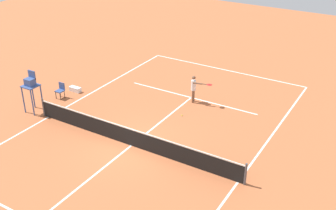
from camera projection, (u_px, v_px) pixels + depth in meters
name	position (u px, v px, depth m)	size (l,w,h in m)	color
ground_plane	(131.00, 145.00, 20.27)	(60.00, 60.00, 0.00)	#B76038
court_lines	(131.00, 145.00, 20.27)	(11.26, 22.62, 0.01)	white
tennis_net	(131.00, 137.00, 20.05)	(11.86, 0.10, 1.07)	#4C4C51
player_serving	(194.00, 87.00, 24.02)	(1.30, 0.47, 1.66)	brown
tennis_ball	(182.00, 115.00, 22.94)	(0.07, 0.07, 0.07)	#CCE033
umpire_chair	(31.00, 85.00, 22.71)	(0.80, 0.80, 2.41)	#38518C
courtside_chair_mid	(61.00, 90.00, 24.73)	(0.44, 0.46, 0.95)	#262626
equipment_bag	(75.00, 89.00, 25.68)	(0.76, 0.32, 0.30)	white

